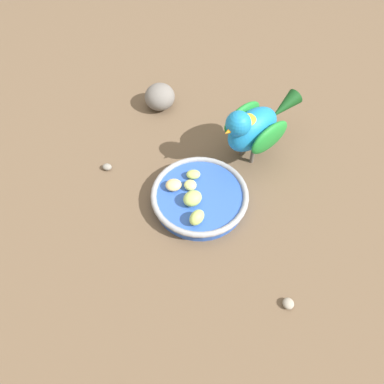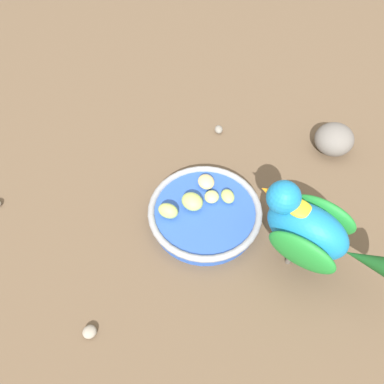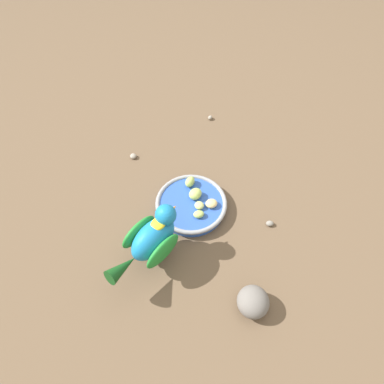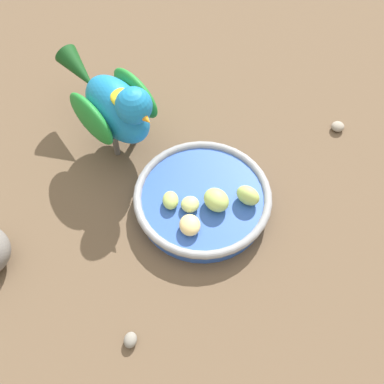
{
  "view_description": "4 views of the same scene",
  "coord_description": "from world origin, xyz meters",
  "px_view_note": "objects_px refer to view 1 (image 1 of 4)",
  "views": [
    {
      "loc": [
        0.14,
        0.44,
        0.64
      ],
      "look_at": [
        0.04,
        0.02,
        0.05
      ],
      "focal_mm": 36.48,
      "sensor_mm": 36.0,
      "label": 1
    },
    {
      "loc": [
        -0.3,
        0.22,
        0.58
      ],
      "look_at": [
        0.03,
        0.03,
        0.07
      ],
      "focal_mm": 37.03,
      "sensor_mm": 36.0,
      "label": 2
    },
    {
      "loc": [
        -0.18,
        -0.44,
        0.75
      ],
      "look_at": [
        0.03,
        0.03,
        0.06
      ],
      "focal_mm": 30.42,
      "sensor_mm": 36.0,
      "label": 3
    },
    {
      "loc": [
        0.39,
        -0.09,
        0.61
      ],
      "look_at": [
        0.02,
        -0.0,
        0.05
      ],
      "focal_mm": 47.4,
      "sensor_mm": 36.0,
      "label": 4
    }
  ],
  "objects_px": {
    "feeding_bowl": "(200,197)",
    "apple_piece_3": "(190,185)",
    "rock_large": "(160,97)",
    "apple_piece_1": "(197,217)",
    "apple_piece_4": "(193,174)",
    "apple_piece_0": "(192,198)",
    "pebble_1": "(107,167)",
    "pebble_0": "(288,304)",
    "apple_piece_2": "(174,185)",
    "parrot": "(254,126)"
  },
  "relations": [
    {
      "from": "feeding_bowl",
      "to": "rock_large",
      "type": "xyz_separation_m",
      "value": [
        0.02,
        -0.3,
        0.01
      ]
    },
    {
      "from": "apple_piece_0",
      "to": "pebble_1",
      "type": "height_order",
      "value": "apple_piece_0"
    },
    {
      "from": "pebble_0",
      "to": "apple_piece_4",
      "type": "bearing_deg",
      "value": -72.62
    },
    {
      "from": "apple_piece_1",
      "to": "apple_piece_2",
      "type": "distance_m",
      "value": 0.09
    },
    {
      "from": "apple_piece_1",
      "to": "pebble_0",
      "type": "bearing_deg",
      "value": 120.88
    },
    {
      "from": "apple_piece_1",
      "to": "apple_piece_2",
      "type": "relative_size",
      "value": 1.07
    },
    {
      "from": "apple_piece_1",
      "to": "feeding_bowl",
      "type": "bearing_deg",
      "value": -110.38
    },
    {
      "from": "apple_piece_4",
      "to": "pebble_1",
      "type": "xyz_separation_m",
      "value": [
        0.17,
        -0.09,
        -0.03
      ]
    },
    {
      "from": "rock_large",
      "to": "pebble_1",
      "type": "bearing_deg",
      "value": 47.76
    },
    {
      "from": "feeding_bowl",
      "to": "pebble_1",
      "type": "relative_size",
      "value": 9.67
    },
    {
      "from": "apple_piece_0",
      "to": "parrot",
      "type": "distance_m",
      "value": 0.2
    },
    {
      "from": "apple_piece_3",
      "to": "pebble_1",
      "type": "distance_m",
      "value": 0.19
    },
    {
      "from": "apple_piece_1",
      "to": "pebble_1",
      "type": "xyz_separation_m",
      "value": [
        0.15,
        -0.19,
        -0.03
      ]
    },
    {
      "from": "parrot",
      "to": "pebble_0",
      "type": "bearing_deg",
      "value": 55.02
    },
    {
      "from": "apple_piece_0",
      "to": "apple_piece_3",
      "type": "bearing_deg",
      "value": -97.36
    },
    {
      "from": "apple_piece_4",
      "to": "rock_large",
      "type": "height_order",
      "value": "rock_large"
    },
    {
      "from": "feeding_bowl",
      "to": "apple_piece_3",
      "type": "relative_size",
      "value": 7.67
    },
    {
      "from": "apple_piece_2",
      "to": "pebble_1",
      "type": "bearing_deg",
      "value": -40.01
    },
    {
      "from": "apple_piece_2",
      "to": "apple_piece_1",
      "type": "bearing_deg",
      "value": 105.61
    },
    {
      "from": "apple_piece_0",
      "to": "apple_piece_3",
      "type": "xyz_separation_m",
      "value": [
        -0.0,
        -0.04,
        -0.0
      ]
    },
    {
      "from": "parrot",
      "to": "feeding_bowl",
      "type": "bearing_deg",
      "value": 7.38
    },
    {
      "from": "apple_piece_3",
      "to": "rock_large",
      "type": "relative_size",
      "value": 0.34
    },
    {
      "from": "apple_piece_1",
      "to": "pebble_0",
      "type": "xyz_separation_m",
      "value": [
        -0.11,
        0.18,
        -0.03
      ]
    },
    {
      "from": "apple_piece_2",
      "to": "pebble_1",
      "type": "distance_m",
      "value": 0.16
    },
    {
      "from": "apple_piece_0",
      "to": "apple_piece_4",
      "type": "height_order",
      "value": "apple_piece_0"
    },
    {
      "from": "feeding_bowl",
      "to": "apple_piece_4",
      "type": "relative_size",
      "value": 6.81
    },
    {
      "from": "apple_piece_0",
      "to": "pebble_1",
      "type": "xyz_separation_m",
      "value": [
        0.15,
        -0.15,
        -0.03
      ]
    },
    {
      "from": "feeding_bowl",
      "to": "apple_piece_3",
      "type": "xyz_separation_m",
      "value": [
        0.01,
        -0.02,
        0.02
      ]
    },
    {
      "from": "apple_piece_3",
      "to": "parrot",
      "type": "bearing_deg",
      "value": -154.69
    },
    {
      "from": "apple_piece_1",
      "to": "parrot",
      "type": "bearing_deg",
      "value": -136.63
    },
    {
      "from": "apple_piece_2",
      "to": "pebble_1",
      "type": "height_order",
      "value": "apple_piece_2"
    },
    {
      "from": "parrot",
      "to": "pebble_0",
      "type": "height_order",
      "value": "parrot"
    },
    {
      "from": "pebble_0",
      "to": "pebble_1",
      "type": "relative_size",
      "value": 1.02
    },
    {
      "from": "apple_piece_0",
      "to": "apple_piece_4",
      "type": "distance_m",
      "value": 0.06
    },
    {
      "from": "pebble_1",
      "to": "apple_piece_4",
      "type": "bearing_deg",
      "value": 152.63
    },
    {
      "from": "parrot",
      "to": "pebble_1",
      "type": "distance_m",
      "value": 0.32
    },
    {
      "from": "apple_piece_1",
      "to": "apple_piece_3",
      "type": "distance_m",
      "value": 0.08
    },
    {
      "from": "pebble_1",
      "to": "apple_piece_2",
      "type": "bearing_deg",
      "value": 139.99
    },
    {
      "from": "apple_piece_1",
      "to": "apple_piece_2",
      "type": "bearing_deg",
      "value": -74.39
    },
    {
      "from": "apple_piece_2",
      "to": "feeding_bowl",
      "type": "bearing_deg",
      "value": 147.62
    },
    {
      "from": "apple_piece_2",
      "to": "rock_large",
      "type": "height_order",
      "value": "rock_large"
    },
    {
      "from": "feeding_bowl",
      "to": "apple_piece_1",
      "type": "xyz_separation_m",
      "value": [
        0.02,
        0.06,
        0.02
      ]
    },
    {
      "from": "apple_piece_0",
      "to": "apple_piece_3",
      "type": "height_order",
      "value": "apple_piece_0"
    },
    {
      "from": "pebble_0",
      "to": "rock_large",
      "type": "bearing_deg",
      "value": -78.82
    },
    {
      "from": "rock_large",
      "to": "apple_piece_1",
      "type": "bearing_deg",
      "value": 89.44
    },
    {
      "from": "feeding_bowl",
      "to": "apple_piece_1",
      "type": "distance_m",
      "value": 0.07
    },
    {
      "from": "apple_piece_2",
      "to": "pebble_1",
      "type": "relative_size",
      "value": 1.59
    },
    {
      "from": "apple_piece_3",
      "to": "pebble_0",
      "type": "height_order",
      "value": "apple_piece_3"
    },
    {
      "from": "apple_piece_0",
      "to": "feeding_bowl",
      "type": "bearing_deg",
      "value": -142.34
    },
    {
      "from": "apple_piece_3",
      "to": "pebble_1",
      "type": "xyz_separation_m",
      "value": [
        0.15,
        -0.11,
        -0.03
      ]
    }
  ]
}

